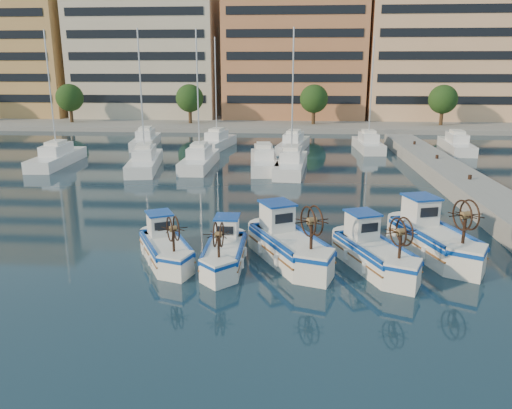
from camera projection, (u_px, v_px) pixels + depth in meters
name	position (u px, v px, depth m)	size (l,w,h in m)	color
ground	(262.00, 273.00, 21.06)	(300.00, 300.00, 0.00)	#1A3445
quay	(505.00, 213.00, 27.66)	(3.00, 60.00, 1.20)	gray
waterfront	(345.00, 51.00, 80.05)	(180.00, 40.00, 25.60)	gray
yacht_marina	(246.00, 152.00, 48.15)	(40.93, 21.98, 11.50)	white
fishing_boat_a	(165.00, 246.00, 22.26)	(3.22, 4.18, 2.52)	white
fishing_boat_b	(225.00, 250.00, 21.76)	(1.63, 3.97, 2.48)	white
fishing_boat_c	(288.00, 242.00, 22.25)	(3.92, 5.08, 3.07)	white
fishing_boat_d	(373.00, 251.00, 21.44)	(3.31, 4.67, 2.81)	white
fishing_boat_e	(432.00, 236.00, 22.97)	(3.44, 5.23, 3.16)	white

